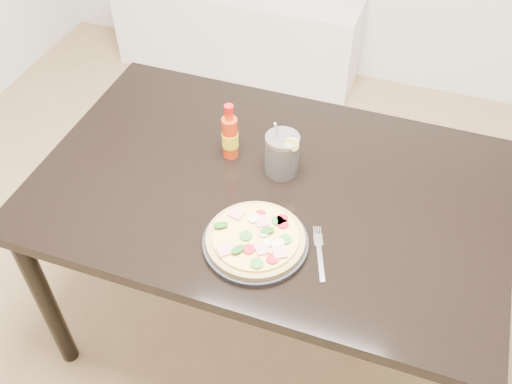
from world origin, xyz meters
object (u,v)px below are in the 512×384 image
(hot_sauce_bottle, at_px, (230,136))
(cola_cup, at_px, (282,155))
(fork, at_px, (319,252))
(pizza, at_px, (256,238))
(plate, at_px, (256,243))
(dining_table, at_px, (269,203))
(media_console, at_px, (236,32))

(hot_sauce_bottle, height_order, cola_cup, same)
(cola_cup, bearing_deg, hot_sauce_bottle, 174.81)
(hot_sauce_bottle, bearing_deg, fork, -38.07)
(pizza, relative_size, fork, 1.46)
(plate, bearing_deg, dining_table, 99.41)
(pizza, distance_m, hot_sauce_bottle, 0.38)
(dining_table, distance_m, media_console, 1.81)
(dining_table, distance_m, pizza, 0.26)
(hot_sauce_bottle, xyz_separation_m, media_console, (-0.57, 1.52, -0.58))
(dining_table, height_order, pizza, pizza)
(dining_table, bearing_deg, hot_sauce_bottle, 152.13)
(pizza, xyz_separation_m, hot_sauce_bottle, (-0.20, 0.32, 0.05))
(fork, height_order, media_console, fork)
(media_console, bearing_deg, hot_sauce_bottle, -69.38)
(dining_table, height_order, hot_sauce_bottle, hot_sauce_bottle)
(pizza, xyz_separation_m, fork, (0.17, 0.03, -0.02))
(dining_table, relative_size, cola_cup, 7.29)
(pizza, xyz_separation_m, cola_cup, (-0.02, 0.30, 0.04))
(plate, relative_size, media_console, 0.20)
(dining_table, height_order, plate, plate)
(dining_table, distance_m, cola_cup, 0.16)
(pizza, relative_size, hot_sauce_bottle, 1.39)
(pizza, height_order, fork, pizza)
(pizza, bearing_deg, dining_table, 99.85)
(media_console, bearing_deg, pizza, -67.30)
(dining_table, bearing_deg, plate, -80.59)
(pizza, relative_size, cola_cup, 1.39)
(cola_cup, height_order, fork, cola_cup)
(dining_table, xyz_separation_m, hot_sauce_bottle, (-0.16, 0.08, 0.16))
(cola_cup, relative_size, media_console, 0.14)
(dining_table, relative_size, fork, 7.66)
(pizza, bearing_deg, fork, 10.39)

